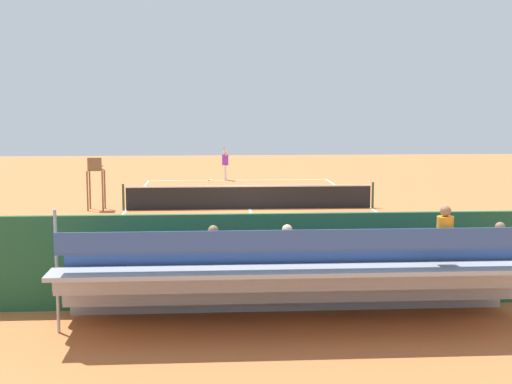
% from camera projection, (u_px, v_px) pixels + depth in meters
% --- Properties ---
extents(ground_plane, '(60.00, 60.00, 0.00)m').
position_uv_depth(ground_plane, '(249.00, 209.00, 29.05)').
color(ground_plane, '#C66B38').
extents(court_line_markings, '(10.10, 22.20, 0.01)m').
position_uv_depth(court_line_markings, '(249.00, 209.00, 29.09)').
color(court_line_markings, white).
rests_on(court_line_markings, ground).
extents(tennis_net, '(10.30, 0.10, 1.07)m').
position_uv_depth(tennis_net, '(249.00, 197.00, 28.99)').
color(tennis_net, black).
rests_on(tennis_net, ground).
extents(backdrop_wall, '(18.00, 0.16, 2.00)m').
position_uv_depth(backdrop_wall, '(287.00, 260.00, 15.07)').
color(backdrop_wall, '#235633').
rests_on(backdrop_wall, ground).
extents(bleacher_stand, '(9.06, 2.40, 2.48)m').
position_uv_depth(bleacher_stand, '(301.00, 279.00, 13.75)').
color(bleacher_stand, '#9EA0A5').
rests_on(bleacher_stand, ground).
extents(umpire_chair, '(0.67, 0.67, 2.14)m').
position_uv_depth(umpire_chair, '(96.00, 178.00, 28.60)').
color(umpire_chair, brown).
rests_on(umpire_chair, ground).
extents(courtside_bench, '(1.80, 0.40, 0.93)m').
position_uv_depth(courtside_bench, '(350.00, 271.00, 15.95)').
color(courtside_bench, '#9E754C').
rests_on(courtside_bench, ground).
extents(equipment_bag, '(0.90, 0.36, 0.36)m').
position_uv_depth(equipment_bag, '(264.00, 290.00, 15.74)').
color(equipment_bag, '#334C8C').
rests_on(equipment_bag, ground).
extents(tennis_player, '(0.40, 0.55, 1.93)m').
position_uv_depth(tennis_player, '(225.00, 162.00, 39.79)').
color(tennis_player, white).
rests_on(tennis_player, ground).
extents(tennis_racket, '(0.38, 0.59, 0.03)m').
position_uv_depth(tennis_racket, '(210.00, 180.00, 40.00)').
color(tennis_racket, black).
rests_on(tennis_racket, ground).
extents(tennis_ball_near, '(0.07, 0.07, 0.07)m').
position_uv_depth(tennis_ball_near, '(210.00, 182.00, 38.69)').
color(tennis_ball_near, '#CCDB33').
rests_on(tennis_ball_near, ground).
extents(tennis_ball_far, '(0.07, 0.07, 0.07)m').
position_uv_depth(tennis_ball_far, '(246.00, 186.00, 36.94)').
color(tennis_ball_far, '#CCDB33').
rests_on(tennis_ball_far, ground).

